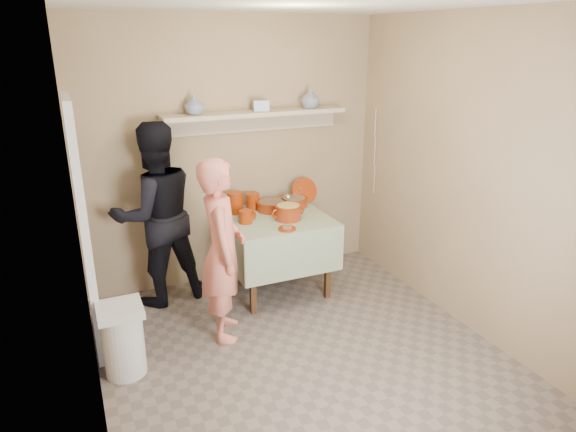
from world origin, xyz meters
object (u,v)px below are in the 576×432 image
person_cook (222,250)px  cazuela_rice (288,211)px  serving_table (275,228)px  trash_bin (123,340)px  person_helper (156,215)px

person_cook → cazuela_rice: person_cook is taller
person_cook → serving_table: 0.93m
cazuela_rice → trash_bin: (-1.63, -0.69, -0.56)m
serving_table → trash_bin: bearing=-152.2°
person_helper → trash_bin: (-0.47, -1.06, -0.57)m
cazuela_rice → trash_bin: size_ratio=0.59×
person_helper → serving_table: size_ratio=1.75×
person_cook → person_helper: 0.91m
person_cook → person_helper: size_ratio=0.89×
trash_bin → person_cook: bearing=15.2°
person_helper → cazuela_rice: 1.22m
serving_table → person_helper: bearing=167.7°
serving_table → trash_bin: 1.79m
person_helper → serving_table: person_helper is taller
person_helper → trash_bin: bearing=56.3°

